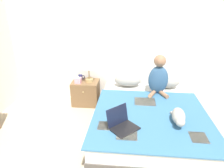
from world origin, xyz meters
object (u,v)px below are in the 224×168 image
object	(u,v)px
person_sitting	(158,77)
coffee_mug	(81,77)
pillow_near	(128,80)
pillow_far	(166,82)
bed	(149,120)
tissue_box	(78,80)
cat_tabby	(179,117)
nightstand	(86,93)
laptop_open	(122,124)
table_lamp	(89,65)

from	to	relation	value
person_sitting	coffee_mug	world-z (taller)	person_sitting
pillow_near	pillow_far	world-z (taller)	same
bed	pillow_near	world-z (taller)	pillow_near
tissue_box	coffee_mug	distance (m)	0.20
pillow_far	cat_tabby	distance (m)	1.28
pillow_far	nightstand	bearing A→B (deg)	-178.53
pillow_far	tissue_box	xyz separation A→B (m)	(-1.74, -0.14, 0.02)
bed	laptop_open	distance (m)	0.76
pillow_near	person_sitting	xyz separation A→B (m)	(0.56, -0.30, 0.20)
pillow_near	cat_tabby	world-z (taller)	pillow_near
nightstand	laptop_open	bearing A→B (deg)	-60.03
pillow_far	coffee_mug	xyz separation A→B (m)	(-1.74, 0.06, 0.01)
nightstand	person_sitting	bearing A→B (deg)	-10.39
laptop_open	tissue_box	size ratio (longest dim) A/B	3.36
table_lamp	tissue_box	xyz separation A→B (m)	(-0.20, -0.10, -0.30)
person_sitting	cat_tabby	size ratio (longest dim) A/B	1.28
pillow_far	table_lamp	xyz separation A→B (m)	(-1.53, -0.04, 0.32)
nightstand	tissue_box	size ratio (longest dim) A/B	3.80
tissue_box	coffee_mug	size ratio (longest dim) A/B	1.00
pillow_far	tissue_box	distance (m)	1.74
person_sitting	tissue_box	xyz separation A→B (m)	(-1.54, 0.16, -0.19)
bed	table_lamp	size ratio (longest dim) A/B	4.12
nightstand	table_lamp	size ratio (longest dim) A/B	1.02
nightstand	table_lamp	bearing A→B (deg)	-2.07
laptop_open	person_sitting	bearing A→B (deg)	18.40
bed	coffee_mug	world-z (taller)	coffee_mug
cat_tabby	bed	bearing A→B (deg)	-130.32
bed	nightstand	distance (m)	1.51
pillow_far	nightstand	xyz separation A→B (m)	(-1.62, -0.04, -0.29)
pillow_far	tissue_box	bearing A→B (deg)	-175.32
pillow_far	nightstand	size ratio (longest dim) A/B	0.98
pillow_far	cat_tabby	world-z (taller)	pillow_far
tissue_box	nightstand	bearing A→B (deg)	40.56
pillow_near	nightstand	size ratio (longest dim) A/B	0.98
cat_tabby	coffee_mug	world-z (taller)	cat_tabby
bed	tissue_box	xyz separation A→B (m)	(-1.36, 0.76, 0.35)
pillow_near	coffee_mug	world-z (taller)	pillow_near
pillow_far	coffee_mug	world-z (taller)	pillow_far
pillow_near	laptop_open	size ratio (longest dim) A/B	1.11
laptop_open	tissue_box	bearing A→B (deg)	80.54
pillow_far	cat_tabby	xyz separation A→B (m)	(-0.02, -1.28, -0.02)
person_sitting	tissue_box	size ratio (longest dim) A/B	5.14
pillow_near	tissue_box	bearing A→B (deg)	-171.75
person_sitting	laptop_open	world-z (taller)	person_sitting
table_lamp	tissue_box	distance (m)	0.38
person_sitting	pillow_far	bearing A→B (deg)	56.65
bed	laptop_open	xyz separation A→B (m)	(-0.41, -0.57, 0.28)
nightstand	tissue_box	bearing A→B (deg)	-139.44
person_sitting	coffee_mug	size ratio (longest dim) A/B	5.15
bed	tissue_box	distance (m)	1.59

